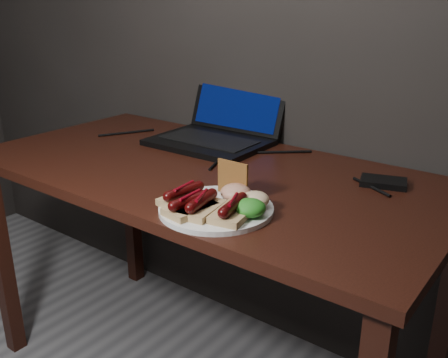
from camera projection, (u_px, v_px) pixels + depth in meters
desk at (202, 196)px, 1.47m from camera, size 1.40×0.70×0.75m
laptop at (220, 126)px, 1.68m from camera, size 0.37×0.37×0.25m
hard_drive at (383, 182)px, 1.30m from camera, size 0.13×0.10×0.02m
desk_cables at (231, 153)px, 1.55m from camera, size 1.02×0.33×0.01m
plate at (216, 209)px, 1.14m from camera, size 0.27×0.27×0.01m
bread_sausage_left at (184, 196)px, 1.16m from camera, size 0.08×0.12×0.04m
bread_sausage_center at (202, 205)px, 1.10m from camera, size 0.09×0.12×0.04m
bread_sausage_right at (233, 210)px, 1.08m from camera, size 0.09×0.13×0.04m
bread_sausage_extra at (190, 205)px, 1.10m from camera, size 0.09×0.12×0.04m
crispbread at (233, 178)px, 1.19m from camera, size 0.08×0.01×0.08m
salad_greens at (250, 208)px, 1.08m from camera, size 0.07×0.07×0.04m
salsa_mound at (236, 192)px, 1.17m from camera, size 0.07×0.07×0.04m
coleslaw_mound at (255, 199)px, 1.13m from camera, size 0.06×0.06×0.04m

